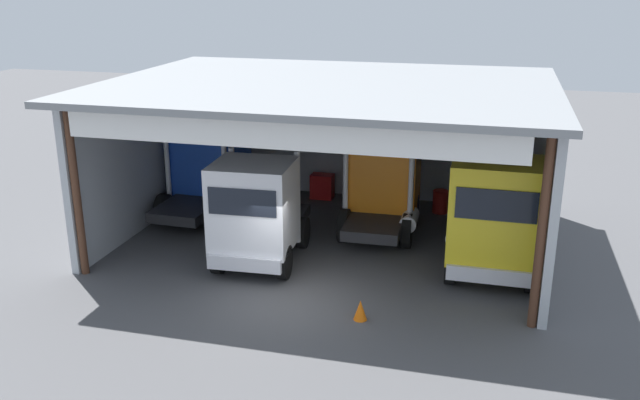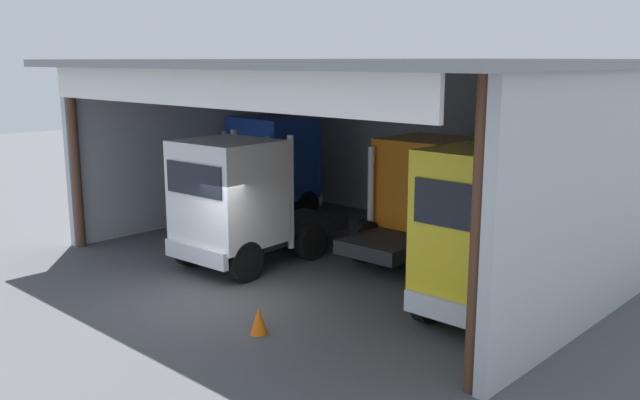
# 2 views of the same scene
# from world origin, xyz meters

# --- Properties ---
(ground_plane) EXTENTS (80.00, 80.00, 0.00)m
(ground_plane) POSITION_xyz_m (0.00, 0.00, 0.00)
(ground_plane) COLOR #4C4C4F
(ground_plane) RESTS_ON ground
(workshop_shed) EXTENTS (14.22, 10.93, 5.44)m
(workshop_shed) POSITION_xyz_m (0.00, 5.79, 3.78)
(workshop_shed) COLOR #ADB2B7
(workshop_shed) RESTS_ON ground
(truck_blue_right_bay) EXTENTS (2.73, 4.58, 3.52)m
(truck_blue_right_bay) POSITION_xyz_m (-5.10, 6.31, 1.83)
(truck_blue_right_bay) COLOR #1E47B7
(truck_blue_right_bay) RESTS_ON ground
(truck_white_center_bay) EXTENTS (2.70, 5.26, 3.53)m
(truck_white_center_bay) POSITION_xyz_m (-1.64, 2.08, 1.76)
(truck_white_center_bay) COLOR white
(truck_white_center_bay) RESTS_ON ground
(truck_orange_left_bay) EXTENTS (2.68, 4.44, 3.34)m
(truck_orange_left_bay) POSITION_xyz_m (1.60, 6.07, 1.78)
(truck_orange_left_bay) COLOR orange
(truck_orange_left_bay) RESTS_ON ground
(truck_yellow_yard_outside) EXTENTS (2.73, 4.88, 3.71)m
(truck_yellow_yard_outside) POSITION_xyz_m (5.42, 2.96, 1.91)
(truck_yellow_yard_outside) COLOR yellow
(truck_yellow_yard_outside) RESTS_ON ground
(oil_drum) EXTENTS (0.58, 0.58, 0.88)m
(oil_drum) POSITION_xyz_m (3.45, 8.50, 0.44)
(oil_drum) COLOR #B21E19
(oil_drum) RESTS_ON ground
(tool_cart) EXTENTS (0.90, 0.60, 1.00)m
(tool_cart) POSITION_xyz_m (-1.36, 9.08, 0.50)
(tool_cart) COLOR red
(tool_cart) RESTS_ON ground
(traffic_cone) EXTENTS (0.36, 0.36, 0.56)m
(traffic_cone) POSITION_xyz_m (2.17, -0.64, 0.28)
(traffic_cone) COLOR orange
(traffic_cone) RESTS_ON ground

